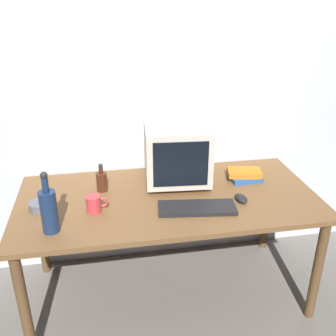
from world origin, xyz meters
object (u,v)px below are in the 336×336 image
(bottle_short, at_px, (102,181))
(mug, at_px, (94,204))
(book_stack, at_px, (244,175))
(cd_spindle, at_px, (40,206))
(keyboard, at_px, (197,208))
(computer_mouse, at_px, (241,198))
(crt_monitor, at_px, (177,153))
(bottle_tall, at_px, (49,210))

(bottle_short, bearing_deg, mug, -101.46)
(book_stack, bearing_deg, cd_spindle, -172.79)
(bottle_short, bearing_deg, keyboard, -32.34)
(keyboard, height_order, cd_spindle, cd_spindle)
(book_stack, distance_m, mug, 0.96)
(computer_mouse, bearing_deg, crt_monitor, 127.24)
(computer_mouse, height_order, bottle_short, bottle_short)
(book_stack, bearing_deg, computer_mouse, -113.85)
(crt_monitor, xyz_separation_m, bottle_tall, (-0.72, -0.43, -0.07))
(keyboard, distance_m, mug, 0.55)
(mug, bearing_deg, keyboard, -8.77)
(bottle_tall, distance_m, mug, 0.27)
(bottle_tall, bearing_deg, cd_spindle, 109.32)
(bottle_short, xyz_separation_m, cd_spindle, (-0.34, -0.16, -0.04))
(book_stack, xyz_separation_m, mug, (-0.93, -0.22, 0.01))
(crt_monitor, height_order, bottle_short, crt_monitor)
(crt_monitor, xyz_separation_m, computer_mouse, (0.31, -0.31, -0.17))
(crt_monitor, height_order, computer_mouse, crt_monitor)
(computer_mouse, relative_size, cd_spindle, 0.83)
(crt_monitor, distance_m, cd_spindle, 0.84)
(book_stack, height_order, mug, mug)
(cd_spindle, bearing_deg, crt_monitor, 14.54)
(crt_monitor, distance_m, bottle_short, 0.48)
(mug, height_order, cd_spindle, mug)
(mug, bearing_deg, bottle_tall, -143.81)
(mug, bearing_deg, crt_monitor, 28.61)
(computer_mouse, xyz_separation_m, book_stack, (0.11, 0.26, 0.01))
(bottle_tall, xyz_separation_m, cd_spindle, (-0.08, 0.22, -0.10))
(bottle_short, bearing_deg, book_stack, -0.53)
(keyboard, relative_size, bottle_tall, 1.30)
(bottle_tall, xyz_separation_m, bottle_short, (0.26, 0.39, -0.06))
(bottle_tall, distance_m, book_stack, 1.20)
(crt_monitor, bearing_deg, cd_spindle, -165.46)
(keyboard, height_order, bottle_short, bottle_short)
(computer_mouse, distance_m, mug, 0.82)
(computer_mouse, bearing_deg, mug, 169.96)
(computer_mouse, relative_size, book_stack, 0.45)
(crt_monitor, distance_m, keyboard, 0.41)
(bottle_short, xyz_separation_m, book_stack, (0.88, -0.01, -0.03))
(keyboard, relative_size, bottle_short, 2.41)
(bottle_short, height_order, cd_spindle, bottle_short)
(cd_spindle, bearing_deg, keyboard, -10.47)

